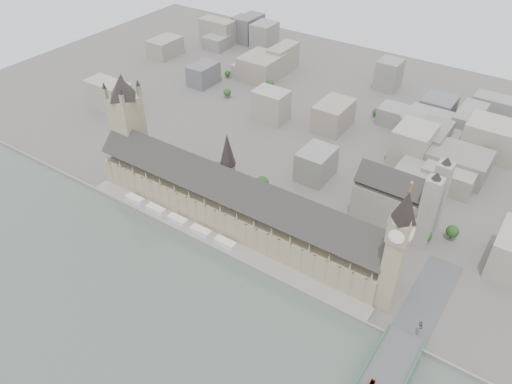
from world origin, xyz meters
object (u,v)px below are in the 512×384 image
Objects in this scene: elizabeth_tower at (397,244)px; car_approach at (421,325)px; westminster_abbey at (399,200)px; victoria_tower at (128,123)px; palace_of_westminster at (234,202)px.

elizabeth_tower reaches higher than car_approach.
westminster_abbey is 114.74m from car_approach.
car_approach is (289.22, -29.99, -44.17)m from victoria_tower.
palace_of_westminster is 169.29m from car_approach.
victoria_tower reaches higher than palace_of_westminster.
car_approach is (167.22, -23.69, -11.67)m from palace_of_westminster.
victoria_tower is 244.79m from westminster_abbey.
car_approach is at bearing -22.30° from elizabeth_tower.
westminster_abbey reaches higher than palace_of_westminster.
palace_of_westminster is at bearing 153.89° from car_approach.
elizabeth_tower reaches higher than westminster_abbey.
elizabeth_tower is at bearing 139.65° from car_approach.
car_approach is (29.22, -11.99, -47.05)m from elizabeth_tower.
victoria_tower is 1.47× the size of westminster_abbey.
elizabeth_tower is 1.58× the size of westminster_abbey.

